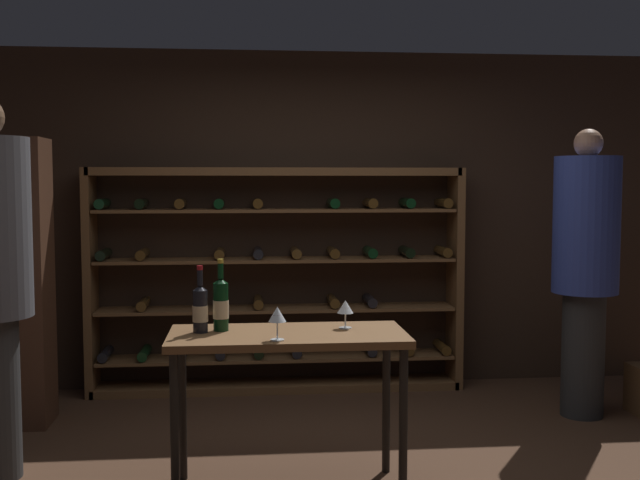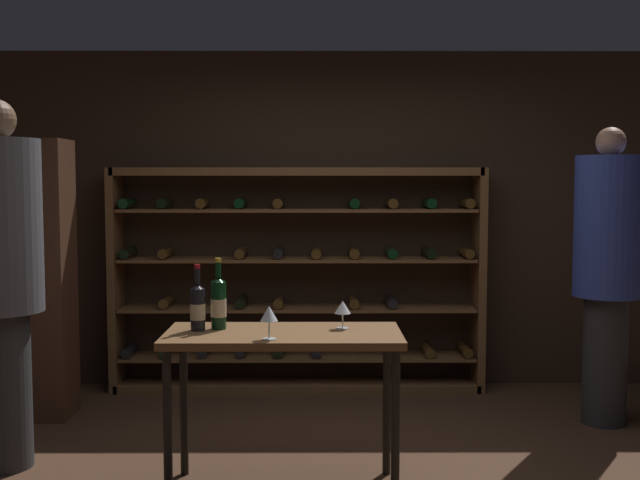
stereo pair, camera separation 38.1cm
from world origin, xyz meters
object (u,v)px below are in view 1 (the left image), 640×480
Objects in this scene: wine_glass_stemmed_right at (277,315)px; wine_glass_stemmed_left at (345,308)px; wine_rack at (277,280)px; display_cabinet at (14,283)px; tasting_table at (288,351)px; wine_bottle_amber_reserve at (200,309)px; wine_bottle_green_slim at (221,304)px; person_guest_blue_shirt at (585,258)px.

wine_glass_stemmed_right is 1.12× the size of wine_glass_stemmed_left.
wine_glass_stemmed_right is (-0.08, -2.18, 0.11)m from wine_rack.
display_cabinet is at bearing 149.12° from wine_glass_stemmed_left.
wine_rack is 2.35× the size of tasting_table.
tasting_table is 8.18× the size of wine_glass_stemmed_left.
display_cabinet is 2.37m from wine_glass_stemmed_left.
display_cabinet is at bearing -158.54° from wine_rack.
wine_bottle_amber_reserve reaches higher than tasting_table.
wine_bottle_green_slim is at bearing 136.00° from wine_glass_stemmed_right.
person_guest_blue_shirt is 5.26× the size of wine_bottle_green_slim.
tasting_table is at bearing -5.60° from wine_bottle_amber_reserve.
wine_glass_stemmed_left is at bearing 36.55° from wine_glass_stemmed_right.
wine_glass_stemmed_left reaches higher than tasting_table.
wine_rack is 19.27× the size of wine_glass_stemmed_left.
person_guest_blue_shirt is at bearing 31.42° from wine_glass_stemmed_right.
tasting_table is at bearing -90.69° from wine_rack.
wine_rack is 1.45× the size of person_guest_blue_shirt.
wine_bottle_green_slim is 0.39m from wine_glass_stemmed_right.
tasting_table is 0.38m from wine_glass_stemmed_left.
tasting_table is at bearing -37.01° from display_cabinet.
wine_rack is 17.22× the size of wine_glass_stemmed_right.
wine_bottle_green_slim is at bearing -179.75° from wine_glass_stemmed_left.
person_guest_blue_shirt is at bearing -2.66° from display_cabinet.
display_cabinet reaches higher than tasting_table.
tasting_table is 7.31× the size of wine_glass_stemmed_right.
tasting_table is 3.52× the size of wine_bottle_amber_reserve.
wine_bottle_amber_reserve is 0.76m from wine_glass_stemmed_left.
wine_glass_stemmed_left is (0.28, -1.91, 0.09)m from wine_rack.
wine_rack reaches higher than wine_bottle_green_slim.
display_cabinet is 1.80m from wine_bottle_amber_reserve.
wine_glass_stemmed_left is (-1.78, -1.04, -0.14)m from person_guest_blue_shirt.
display_cabinet is at bearing 142.99° from tasting_table.
wine_bottle_amber_reserve is at bearing -176.89° from wine_glass_stemmed_left.
wine_glass_stemmed_left is (0.75, 0.04, -0.02)m from wine_bottle_amber_reserve.
tasting_table is 2.40m from person_guest_blue_shirt.
wine_rack is at bearing 89.31° from tasting_table.
tasting_table is at bearing -13.46° from wine_bottle_green_slim.
person_guest_blue_shirt is 11.84× the size of wine_glass_stemmed_right.
display_cabinet reaches higher than wine_glass_stemmed_left.
wine_rack is 2.19m from wine_glass_stemmed_right.
person_guest_blue_shirt is 2.76m from wine_bottle_amber_reserve.
wine_glass_stemmed_left is at bearing 0.25° from wine_bottle_green_slim.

